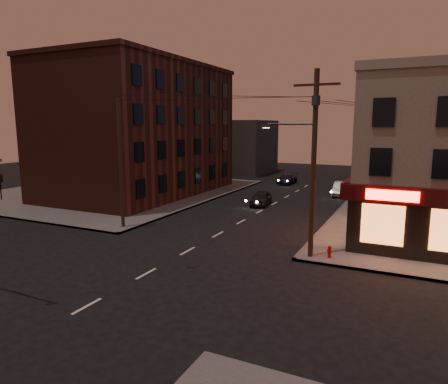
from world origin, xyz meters
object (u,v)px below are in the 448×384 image
Objects in this scene: fire_hydrant at (329,251)px; sedan_far at (287,179)px; sedan_near at (261,198)px; sedan_mid at (342,189)px.

sedan_far is at bearing 111.20° from fire_hydrant.
sedan_near is 5.60× the size of fire_hydrant.
sedan_mid reaches higher than sedan_far.
fire_hydrant is (2.85, -21.19, -0.20)m from sedan_mid.
sedan_mid is (5.84, 8.49, 0.07)m from sedan_near.
sedan_near is at bearing 124.38° from fire_hydrant.
sedan_far reaches higher than fire_hydrant.
fire_hydrant is at bearing -62.63° from sedan_near.
sedan_mid is at bearing 48.45° from sedan_near.
sedan_near is at bearing -127.88° from sedan_mid.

